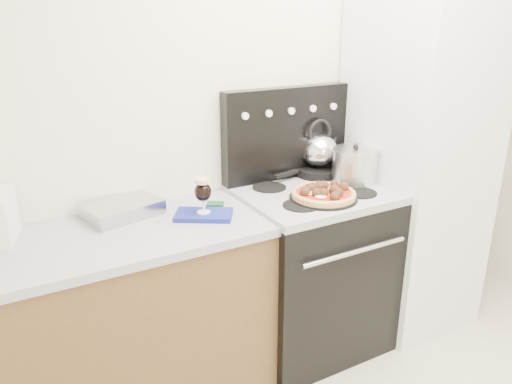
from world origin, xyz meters
TOP-DOWN VIEW (x-y plane):
  - room_shell at (0.00, 0.29)m, footprint 3.52×3.01m
  - base_cabinet at (-1.02, 1.20)m, footprint 1.45×0.60m
  - countertop at (-1.02, 1.20)m, footprint 1.48×0.63m
  - stove_body at (0.08, 1.18)m, footprint 0.76×0.65m
  - cooktop at (0.08, 1.18)m, footprint 0.76×0.65m
  - backguard at (0.08, 1.45)m, footprint 0.76×0.08m
  - fridge at (0.78, 1.15)m, footprint 0.64×0.68m
  - foil_sheet at (-0.87, 1.38)m, footprint 0.38×0.32m
  - oven_mitt at (-0.55, 1.17)m, footprint 0.30×0.27m
  - beer_glass at (-0.55, 1.17)m, footprint 0.08×0.08m
  - pizza_pan at (0.05, 1.05)m, footprint 0.38×0.38m
  - pizza at (0.05, 1.05)m, footprint 0.36×0.36m
  - skillet at (0.26, 1.38)m, footprint 0.31×0.31m
  - tea_kettle at (0.26, 1.38)m, footprint 0.25×0.25m
  - stock_pot at (0.35, 1.19)m, footprint 0.27×0.27m

SIDE VIEW (x-z plane):
  - base_cabinet at x=-1.02m, z-range 0.00..0.86m
  - stove_body at x=0.08m, z-range 0.00..0.88m
  - countertop at x=-1.02m, z-range 0.86..0.90m
  - cooktop at x=0.08m, z-range 0.88..0.92m
  - oven_mitt at x=-0.55m, z-range 0.90..0.92m
  - pizza_pan at x=0.05m, z-range 0.92..0.93m
  - foil_sheet at x=-0.87m, z-range 0.90..0.97m
  - skillet at x=0.26m, z-range 0.92..0.97m
  - fridge at x=0.78m, z-range 0.00..1.90m
  - pizza at x=0.05m, z-range 0.93..0.98m
  - beer_glass at x=-0.55m, z-range 0.92..1.09m
  - stock_pot at x=0.35m, z-range 0.92..1.09m
  - tea_kettle at x=0.26m, z-range 0.97..1.20m
  - backguard at x=0.08m, z-range 0.92..1.42m
  - room_shell at x=0.00m, z-range -0.01..2.51m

